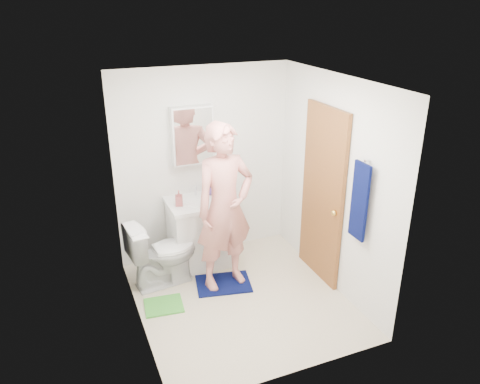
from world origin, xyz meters
The scene contains 22 objects.
floor centered at (0.00, 0.00, -0.01)m, with size 2.20×2.40×0.02m, color beige.
ceiling centered at (0.00, 0.00, 2.41)m, with size 2.20×2.40×0.02m, color white.
wall_back centered at (0.00, 1.21, 1.20)m, with size 2.20×0.02×2.40m, color white.
wall_front centered at (0.00, -1.21, 1.20)m, with size 2.20×0.02×2.40m, color white.
wall_left centered at (-1.11, 0.00, 1.20)m, with size 0.02×2.40×2.40m, color white.
wall_right centered at (1.11, 0.00, 1.20)m, with size 0.02×2.40×2.40m, color white.
vanity_cabinet centered at (-0.15, 0.91, 0.40)m, with size 0.75×0.55×0.80m, color white.
countertop centered at (-0.15, 0.91, 0.83)m, with size 0.79×0.59×0.05m, color white.
sink_basin centered at (-0.15, 0.91, 0.84)m, with size 0.40×0.40×0.03m, color white.
faucet centered at (-0.15, 1.09, 0.91)m, with size 0.03×0.03×0.12m, color silver.
medicine_cabinet centered at (-0.15, 1.14, 1.60)m, with size 0.50×0.12×0.70m, color white.
mirror_panel centered at (-0.15, 1.08, 1.60)m, with size 0.46×0.01×0.66m, color white.
door centered at (1.07, 0.15, 1.02)m, with size 0.05×0.80×2.05m, color #9A5C2A.
door_knob centered at (1.03, -0.17, 0.95)m, with size 0.07×0.07×0.07m, color gold.
towel centered at (1.03, -0.57, 1.25)m, with size 0.03×0.24×0.80m, color #070E42.
towel_hook centered at (1.07, -0.57, 1.67)m, with size 0.02×0.02×0.06m, color silver.
toilet centered at (-0.71, 0.65, 0.40)m, with size 0.45×0.78×0.80m, color white.
bath_mat centered at (-0.08, 0.34, 0.01)m, with size 0.62×0.45×0.02m, color #070E42.
green_rug centered at (-0.83, 0.20, 0.01)m, with size 0.41×0.34×0.02m, color green.
soap_dispenser centered at (-0.42, 0.88, 0.94)m, with size 0.08×0.09×0.19m, color #A94E4F.
toothbrush_cup centered at (0.04, 1.05, 0.90)m, with size 0.13×0.13×0.10m, color #604393.
man centered at (-0.05, 0.35, 0.98)m, with size 0.70×0.46×1.91m, color tan.
Camera 1 is at (-1.66, -4.01, 3.12)m, focal length 35.00 mm.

